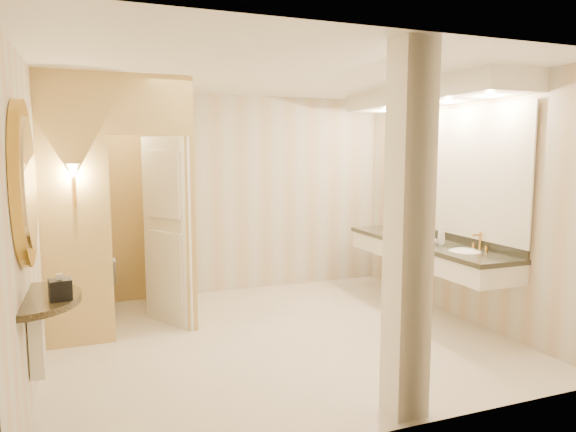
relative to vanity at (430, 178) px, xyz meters
The scene contains 16 objects.
floor 2.57m from the vanity, behind, with size 4.50×4.50×0.00m, color silver.
ceiling 2.26m from the vanity, behind, with size 4.50×4.50×0.00m, color white.
wall_back 2.69m from the vanity, 137.73° to the left, with size 4.50×0.02×2.70m, color beige.
wall_front 2.97m from the vanity, 131.97° to the right, with size 4.50×0.02×2.70m, color beige.
wall_left 4.24m from the vanity, behind, with size 0.02×4.00×2.70m, color beige.
wall_right 0.44m from the vanity, 36.59° to the right, with size 0.02×4.00×2.70m, color beige.
toilet_closet 3.21m from the vanity, 166.15° to the left, with size 1.50×1.55×2.70m.
wall_sconce 3.91m from the vanity, behind, with size 0.14×0.14×0.42m.
vanity is the anchor object (origin of this frame).
console_shelf 4.32m from the vanity, 166.45° to the right, with size 0.92×0.92×1.91m.
pillar 2.60m from the vanity, 129.16° to the right, with size 0.26×0.26×2.70m, color white.
tissue_box 4.20m from the vanity, 163.73° to the right, with size 0.15×0.15×0.15m, color black.
toilet 4.17m from the vanity, 159.06° to the left, with size 0.40×0.69×0.71m, color white.
soap_bottle_a 0.71m from the vanity, 119.72° to the left, with size 0.06×0.06×0.13m, color beige.
soap_bottle_b 0.76m from the vanity, 114.38° to the right, with size 0.09×0.09×0.11m, color silver.
soap_bottle_c 0.72m from the vanity, 98.65° to the right, with size 0.08×0.08×0.22m, color #C6B28C.
Camera 1 is at (-1.73, -4.89, 1.92)m, focal length 32.00 mm.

